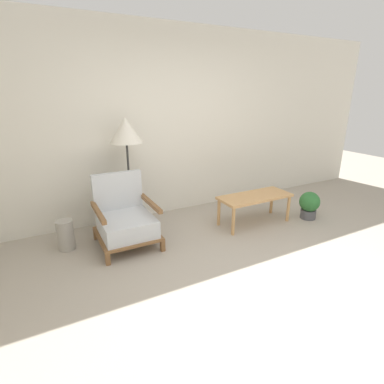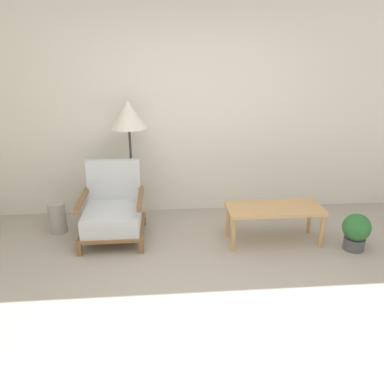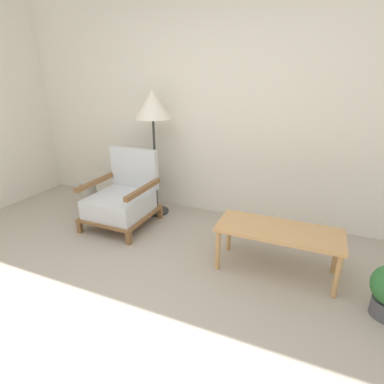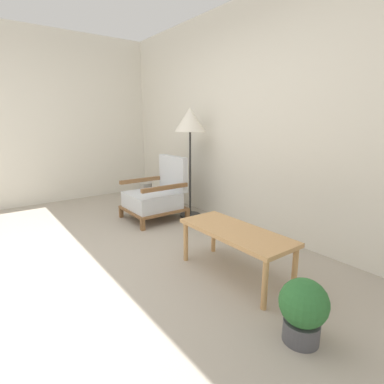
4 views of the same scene
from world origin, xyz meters
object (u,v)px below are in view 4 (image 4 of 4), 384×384
object	(u,v)px
potted_plant	(303,309)
armchair	(156,195)
floor_lamp	(190,124)
coffee_table	(235,235)
vase	(146,194)

from	to	relation	value
potted_plant	armchair	bearing A→B (deg)	169.25
armchair	floor_lamp	world-z (taller)	floor_lamp
floor_lamp	potted_plant	xyz separation A→B (m)	(2.42, -0.93, -1.06)
coffee_table	potted_plant	distance (m)	0.88
coffee_table	armchair	bearing A→B (deg)	171.88
floor_lamp	vase	distance (m)	1.42
potted_plant	vase	bearing A→B (deg)	168.08
coffee_table	potted_plant	world-z (taller)	coffee_table
coffee_table	floor_lamp	bearing A→B (deg)	156.65
armchair	floor_lamp	bearing A→B (deg)	64.90
armchair	coffee_table	distance (m)	1.80
armchair	vase	bearing A→B (deg)	163.64
floor_lamp	vase	bearing A→B (deg)	-165.24
armchair	floor_lamp	size ratio (longest dim) A/B	0.57
floor_lamp	coffee_table	size ratio (longest dim) A/B	1.43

